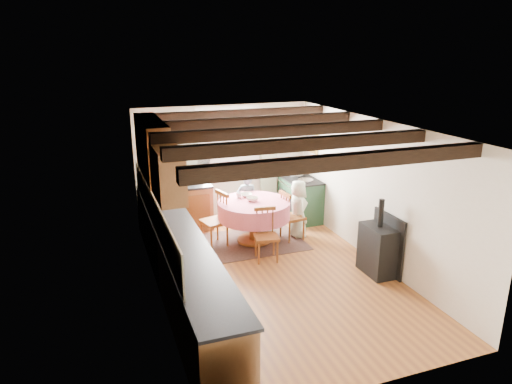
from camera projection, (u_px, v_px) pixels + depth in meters
name	position (u px, v px, depth m)	size (l,w,h in m)	color
floor	(273.00, 274.00, 7.41)	(3.60, 5.50, 0.00)	#AA672E
ceiling	(275.00, 125.00, 6.70)	(3.60, 5.50, 0.00)	white
wall_back	(224.00, 163.00, 9.52)	(3.60, 0.00, 2.40)	silver
wall_front	(377.00, 287.00, 4.58)	(3.60, 0.00, 2.40)	silver
wall_left	(155.00, 217.00, 6.47)	(0.00, 5.50, 2.40)	silver
wall_right	(375.00, 192.00, 7.63)	(0.00, 5.50, 2.40)	silver
beam_a	(345.00, 161.00, 4.93)	(3.60, 0.16, 0.16)	black
beam_b	(304.00, 144.00, 5.82)	(3.60, 0.16, 0.16)	black
beam_c	(275.00, 131.00, 6.72)	(3.60, 0.16, 0.16)	black
beam_d	(252.00, 122.00, 7.62)	(3.60, 0.16, 0.16)	black
beam_e	(234.00, 114.00, 8.52)	(3.60, 0.16, 0.16)	black
splash_left	(153.00, 210.00, 6.74)	(0.02, 4.50, 0.55)	beige
splash_back	(176.00, 168.00, 9.18)	(1.40, 0.02, 0.55)	beige
base_cabinet_left	(179.00, 263.00, 6.79)	(0.60, 5.30, 0.88)	brown
base_cabinet_back	(178.00, 208.00, 9.14)	(1.30, 0.60, 0.88)	brown
worktop_left	(179.00, 234.00, 6.66)	(0.64, 5.30, 0.04)	black
worktop_back	(177.00, 186.00, 8.98)	(1.30, 0.64, 0.04)	black
wall_cabinet_glass	(152.00, 148.00, 7.38)	(0.34, 1.80, 0.90)	brown
wall_cabinet_solid	(168.00, 173.00, 6.05)	(0.34, 0.90, 0.70)	brown
window_frame	(228.00, 144.00, 9.42)	(1.34, 0.03, 1.54)	white
window_pane	(228.00, 144.00, 9.43)	(1.20, 0.01, 1.40)	white
curtain_left	(189.00, 172.00, 9.22)	(0.35, 0.10, 2.10)	#9BA089
curtain_right	(269.00, 165.00, 9.77)	(0.35, 0.10, 2.10)	#9BA089
curtain_rod	(229.00, 115.00, 9.17)	(0.03, 0.03, 2.00)	black
wall_picture	(312.00, 138.00, 9.54)	(0.04, 0.50, 0.60)	gold
wall_plate	(272.00, 137.00, 9.69)	(0.30, 0.30, 0.02)	silver
rug	(254.00, 242.00, 8.64)	(1.79, 1.39, 0.01)	brown
dining_table	(254.00, 222.00, 8.53)	(1.33, 1.33, 0.80)	pink
chair_near	(267.00, 235.00, 7.78)	(0.39, 0.41, 0.91)	brown
chair_left	(214.00, 220.00, 8.34)	(0.43, 0.46, 1.01)	brown
chair_right	(292.00, 215.00, 8.65)	(0.41, 0.43, 0.95)	brown
aga_range	(300.00, 199.00, 9.67)	(0.64, 0.99, 0.91)	#1F4129
cast_iron_stove	(379.00, 237.00, 7.26)	(0.38, 0.63, 1.25)	black
child_far	(247.00, 201.00, 9.19)	(0.41, 0.27, 1.12)	slate
child_right	(298.00, 209.00, 8.76)	(0.54, 0.35, 1.11)	silver
bowl_a	(246.00, 195.00, 8.69)	(0.23, 0.23, 0.06)	silver
bowl_b	(252.00, 199.00, 8.44)	(0.22, 0.22, 0.07)	silver
cup	(239.00, 195.00, 8.60)	(0.11, 0.11, 0.10)	silver
canister_tall	(169.00, 181.00, 8.88)	(0.13, 0.13, 0.23)	#262628
canister_wide	(176.00, 180.00, 8.95)	(0.19, 0.19, 0.21)	#262628
canister_slim	(193.00, 177.00, 9.00)	(0.10, 0.10, 0.29)	#262628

